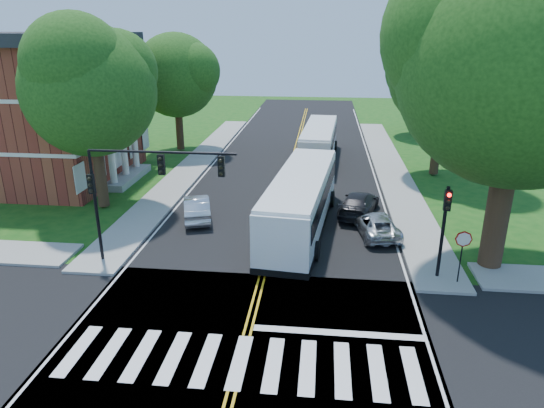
# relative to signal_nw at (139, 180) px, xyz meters

# --- Properties ---
(ground) EXTENTS (140.00, 140.00, 0.00)m
(ground) POSITION_rel_signal_nw_xyz_m (5.86, -6.43, -4.38)
(ground) COLOR #124A13
(ground) RESTS_ON ground
(road) EXTENTS (14.00, 96.00, 0.01)m
(road) POSITION_rel_signal_nw_xyz_m (5.86, 11.57, -4.37)
(road) COLOR black
(road) RESTS_ON ground
(cross_road) EXTENTS (60.00, 12.00, 0.01)m
(cross_road) POSITION_rel_signal_nw_xyz_m (5.86, -6.43, -4.37)
(cross_road) COLOR black
(cross_road) RESTS_ON ground
(center_line) EXTENTS (0.36, 70.00, 0.01)m
(center_line) POSITION_rel_signal_nw_xyz_m (5.86, 15.57, -4.36)
(center_line) COLOR gold
(center_line) RESTS_ON road
(edge_line_w) EXTENTS (0.12, 70.00, 0.01)m
(edge_line_w) POSITION_rel_signal_nw_xyz_m (-0.94, 15.57, -4.36)
(edge_line_w) COLOR silver
(edge_line_w) RESTS_ON road
(edge_line_e) EXTENTS (0.12, 70.00, 0.01)m
(edge_line_e) POSITION_rel_signal_nw_xyz_m (12.66, 15.57, -4.36)
(edge_line_e) COLOR silver
(edge_line_e) RESTS_ON road
(crosswalk) EXTENTS (12.60, 3.00, 0.01)m
(crosswalk) POSITION_rel_signal_nw_xyz_m (5.86, -6.93, -4.36)
(crosswalk) COLOR silver
(crosswalk) RESTS_ON road
(stop_bar) EXTENTS (6.60, 0.40, 0.01)m
(stop_bar) POSITION_rel_signal_nw_xyz_m (9.36, -4.83, -4.36)
(stop_bar) COLOR silver
(stop_bar) RESTS_ON road
(sidewalk_nw) EXTENTS (2.60, 40.00, 0.15)m
(sidewalk_nw) POSITION_rel_signal_nw_xyz_m (-2.44, 18.57, -4.30)
(sidewalk_nw) COLOR gray
(sidewalk_nw) RESTS_ON ground
(sidewalk_ne) EXTENTS (2.60, 40.00, 0.15)m
(sidewalk_ne) POSITION_rel_signal_nw_xyz_m (14.16, 18.57, -4.30)
(sidewalk_ne) COLOR gray
(sidewalk_ne) RESTS_ON ground
(tree_ne_big) EXTENTS (10.80, 10.80, 14.91)m
(tree_ne_big) POSITION_rel_signal_nw_xyz_m (16.86, 1.57, 5.24)
(tree_ne_big) COLOR #391F16
(tree_ne_big) RESTS_ON ground
(tree_west_near) EXTENTS (8.00, 8.00, 11.40)m
(tree_west_near) POSITION_rel_signal_nw_xyz_m (-5.64, 7.57, 3.15)
(tree_west_near) COLOR #391F16
(tree_west_near) RESTS_ON ground
(tree_west_far) EXTENTS (7.60, 7.60, 10.67)m
(tree_west_far) POSITION_rel_signal_nw_xyz_m (-5.14, 23.57, 2.62)
(tree_west_far) COLOR #391F16
(tree_west_far) RESTS_ON ground
(tree_east_mid) EXTENTS (8.40, 8.40, 11.93)m
(tree_east_mid) POSITION_rel_signal_nw_xyz_m (17.36, 17.57, 3.48)
(tree_east_mid) COLOR #391F16
(tree_east_mid) RESTS_ON ground
(tree_east_far) EXTENTS (7.20, 7.20, 10.34)m
(tree_east_far) POSITION_rel_signal_nw_xyz_m (18.36, 33.57, 2.48)
(tree_east_far) COLOR #391F16
(tree_east_far) RESTS_ON ground
(signal_nw) EXTENTS (7.15, 0.46, 5.66)m
(signal_nw) POSITION_rel_signal_nw_xyz_m (0.00, 0.00, 0.00)
(signal_nw) COLOR black
(signal_nw) RESTS_ON ground
(signal_ne) EXTENTS (0.30, 0.46, 4.40)m
(signal_ne) POSITION_rel_signal_nw_xyz_m (14.06, 0.01, -1.41)
(signal_ne) COLOR black
(signal_ne) RESTS_ON ground
(stop_sign) EXTENTS (0.76, 0.08, 2.53)m
(stop_sign) POSITION_rel_signal_nw_xyz_m (14.86, -0.45, -2.35)
(stop_sign) COLOR black
(stop_sign) RESTS_ON ground
(bus_lead) EXTENTS (4.09, 13.06, 3.33)m
(bus_lead) POSITION_rel_signal_nw_xyz_m (7.34, 5.35, -2.61)
(bus_lead) COLOR white
(bus_lead) RESTS_ON road
(bus_follow) EXTENTS (3.37, 11.97, 3.06)m
(bus_follow) POSITION_rel_signal_nw_xyz_m (8.13, 21.26, -2.75)
(bus_follow) COLOR white
(bus_follow) RESTS_ON road
(hatchback) EXTENTS (2.69, 4.60, 1.43)m
(hatchback) POSITION_rel_signal_nw_xyz_m (0.92, 6.29, -3.65)
(hatchback) COLOR #B7B9BF
(hatchback) RESTS_ON road
(suv) EXTENTS (2.70, 4.65, 1.22)m
(suv) POSITION_rel_signal_nw_xyz_m (11.66, 4.96, -3.76)
(suv) COLOR #B9BCC1
(suv) RESTS_ON road
(dark_sedan) EXTENTS (3.13, 5.19, 1.41)m
(dark_sedan) POSITION_rel_signal_nw_xyz_m (10.86, 8.15, -3.66)
(dark_sedan) COLOR black
(dark_sedan) RESTS_ON road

